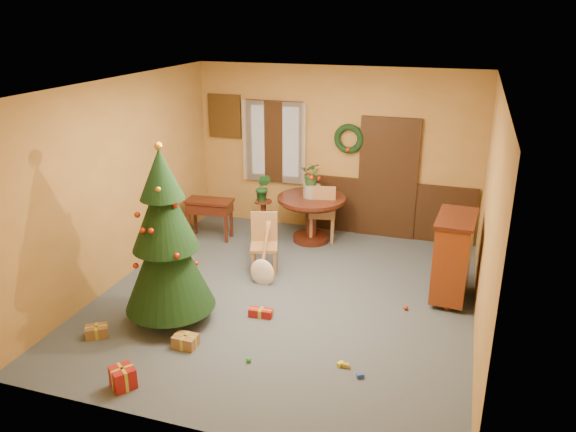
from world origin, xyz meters
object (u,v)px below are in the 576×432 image
at_px(writing_desk, 210,209).
at_px(sideboard, 453,255).
at_px(christmas_tree, 166,240).
at_px(dining_table, 311,210).
at_px(chair_near, 264,241).

bearing_deg(writing_desk, sideboard, -13.31).
relative_size(christmas_tree, writing_desk, 2.84).
bearing_deg(sideboard, christmas_tree, -153.08).
relative_size(writing_desk, sideboard, 0.68).
distance_m(dining_table, chair_near, 1.41).
bearing_deg(chair_near, sideboard, -0.41).
bearing_deg(writing_desk, dining_table, 13.88).
bearing_deg(sideboard, dining_table, 149.75).
relative_size(chair_near, christmas_tree, 0.39).
bearing_deg(chair_near, dining_table, 75.42).
xyz_separation_m(writing_desk, sideboard, (4.08, -0.96, 0.11)).
bearing_deg(dining_table, chair_near, -104.58).
xyz_separation_m(christmas_tree, sideboard, (3.36, 1.71, -0.47)).
xyz_separation_m(dining_table, sideboard, (2.38, -1.39, 0.09)).
bearing_deg(writing_desk, christmas_tree, -75.06).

